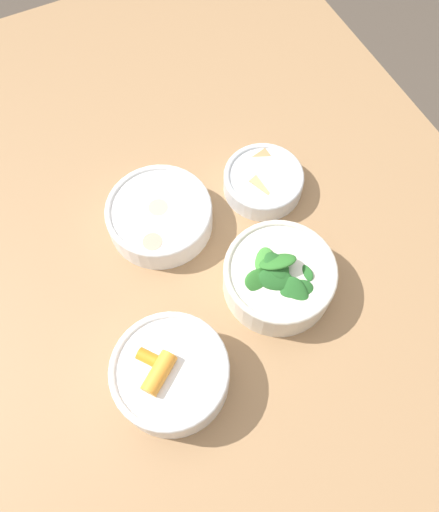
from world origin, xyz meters
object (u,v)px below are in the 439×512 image
Objects in this scene: bowl_greens at (279,277)px; bowl_cookies at (263,181)px; bowl_carrots at (170,374)px; bowl_beans_hotdog at (160,216)px.

bowl_cookies is at bearing -21.13° from bowl_greens.
bowl_carrots is 0.36m from bowl_cookies.
bowl_beans_hotdog is 0.18m from bowl_cookies.
bowl_cookies is (0.23, -0.27, -0.02)m from bowl_carrots.
bowl_cookies is (0.17, -0.07, -0.01)m from bowl_greens.
bowl_greens is (0.06, -0.21, -0.00)m from bowl_carrots.
bowl_carrots reaches higher than bowl_beans_hotdog.
bowl_cookies is (-0.01, -0.18, -0.00)m from bowl_beans_hotdog.
bowl_carrots is 0.26m from bowl_beans_hotdog.
bowl_greens is at bearing -73.20° from bowl_carrots.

